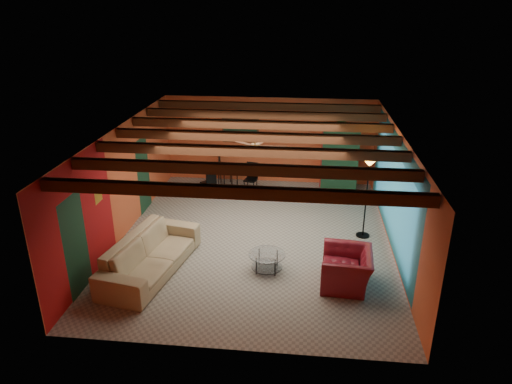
# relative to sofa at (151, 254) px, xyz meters

# --- Properties ---
(room) EXTENTS (6.52, 8.01, 2.71)m
(room) POSITION_rel_sofa_xyz_m (2.06, 1.84, 1.95)
(room) COLOR gray
(room) RESTS_ON ground
(sofa) EXTENTS (1.60, 2.96, 0.82)m
(sofa) POSITION_rel_sofa_xyz_m (0.00, 0.00, 0.00)
(sofa) COLOR #9D8965
(sofa) RESTS_ON ground
(armchair) EXTENTS (1.08, 1.21, 0.74)m
(armchair) POSITION_rel_sofa_xyz_m (4.13, -0.07, -0.04)
(armchair) COLOR maroon
(armchair) RESTS_ON ground
(coffee_table) EXTENTS (0.83, 0.83, 0.41)m
(coffee_table) POSITION_rel_sofa_xyz_m (2.47, 0.30, -0.21)
(coffee_table) COLOR silver
(coffee_table) RESTS_ON ground
(dining_table) EXTENTS (2.12, 2.12, 0.92)m
(dining_table) POSITION_rel_sofa_xyz_m (0.87, 4.86, 0.05)
(dining_table) COLOR white
(dining_table) RESTS_ON ground
(armoire) EXTENTS (1.15, 0.75, 1.86)m
(armoire) POSITION_rel_sofa_xyz_m (4.26, 5.43, 0.52)
(armoire) COLOR maroon
(armoire) RESTS_ON ground
(floor_lamp) EXTENTS (0.53, 0.53, 2.06)m
(floor_lamp) POSITION_rel_sofa_xyz_m (4.71, 2.15, 0.62)
(floor_lamp) COLOR black
(floor_lamp) RESTS_ON ground
(ceiling_fan) EXTENTS (1.50, 1.50, 0.44)m
(ceiling_fan) POSITION_rel_sofa_xyz_m (2.06, 1.73, 1.95)
(ceiling_fan) COLOR #472614
(ceiling_fan) RESTS_ON ceiling
(painting) EXTENTS (1.05, 0.03, 0.65)m
(painting) POSITION_rel_sofa_xyz_m (1.16, 5.69, 1.24)
(painting) COLOR black
(painting) RESTS_ON wall_back
(potted_plant) EXTENTS (0.57, 0.54, 0.51)m
(potted_plant) POSITION_rel_sofa_xyz_m (4.26, 5.43, 1.70)
(potted_plant) COLOR #26661E
(potted_plant) RESTS_ON armoire
(vase) EXTENTS (0.23, 0.23, 0.18)m
(vase) POSITION_rel_sofa_xyz_m (0.87, 4.86, 0.60)
(vase) COLOR orange
(vase) RESTS_ON dining_table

